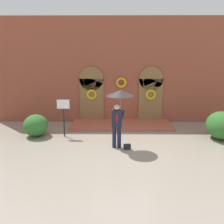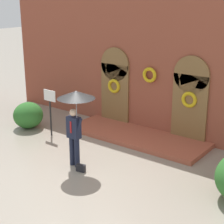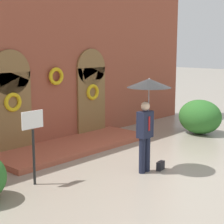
{
  "view_description": "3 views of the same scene",
  "coord_description": "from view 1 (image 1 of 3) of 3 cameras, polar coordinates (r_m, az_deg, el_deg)",
  "views": [
    {
      "loc": [
        -0.34,
        -9.46,
        3.81
      ],
      "look_at": [
        -0.47,
        1.69,
        1.1
      ],
      "focal_mm": 40.0,
      "sensor_mm": 36.0,
      "label": 1
    },
    {
      "loc": [
        6.92,
        -7.48,
        5.02
      ],
      "look_at": [
        0.18,
        1.38,
        1.46
      ],
      "focal_mm": 60.0,
      "sensor_mm": 36.0,
      "label": 2
    },
    {
      "loc": [
        -7.46,
        -5.45,
        3.16
      ],
      "look_at": [
        -0.13,
        1.33,
        1.38
      ],
      "focal_mm": 60.0,
      "sensor_mm": 36.0,
      "label": 3
    }
  ],
  "objects": [
    {
      "name": "ground_plane",
      "position": [
        10.21,
        2.55,
        -8.29
      ],
      "size": [
        80.0,
        80.0,
        0.0
      ],
      "primitive_type": "plane",
      "color": "gray"
    },
    {
      "name": "person_with_umbrella",
      "position": [
        9.74,
        1.7,
        2.41
      ],
      "size": [
        1.1,
        1.1,
        2.36
      ],
      "color": "#191E33",
      "rests_on": "ground"
    },
    {
      "name": "shrub_right",
      "position": [
        12.12,
        23.86,
        -2.83
      ],
      "size": [
        1.35,
        1.59,
        1.24
      ],
      "primitive_type": "ellipsoid",
      "color": "#2D6B28",
      "rests_on": "ground"
    },
    {
      "name": "sign_post",
      "position": [
        11.44,
        -11.02,
        0.0
      ],
      "size": [
        0.56,
        0.06,
        1.72
      ],
      "color": "black",
      "rests_on": "ground"
    },
    {
      "name": "handbag",
      "position": [
        10.07,
        3.49,
        -7.94
      ],
      "size": [
        0.3,
        0.17,
        0.22
      ],
      "primitive_type": "cube",
      "rotation": [
        0.0,
        0.0,
        0.2
      ],
      "color": "black",
      "rests_on": "ground"
    },
    {
      "name": "shrub_left",
      "position": [
        12.0,
        -17.02,
        -2.96
      ],
      "size": [
        1.11,
        1.16,
        1.01
      ],
      "primitive_type": "ellipsoid",
      "color": "#2D6B28",
      "rests_on": "ground"
    },
    {
      "name": "building_facade",
      "position": [
        13.67,
        2.11,
        8.88
      ],
      "size": [
        14.0,
        2.3,
        5.6
      ],
      "color": "brown",
      "rests_on": "ground"
    }
  ]
}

